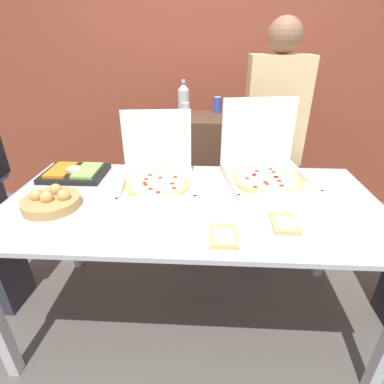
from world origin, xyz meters
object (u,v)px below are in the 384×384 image
at_px(pizza_box_far_left, 157,174).
at_px(paper_plate_front_right, 284,224).
at_px(paper_plate_front_center, 224,237).
at_px(soda_bottle, 184,99).
at_px(soda_can_silver, 185,111).
at_px(person_guest_plaid, 270,149).
at_px(veggie_tray, 75,173).
at_px(pizza_box_near_right, 264,168).
at_px(bread_basket, 51,201).
at_px(soda_can_colored, 217,105).

relative_size(pizza_box_far_left, paper_plate_front_right, 2.20).
distance_m(paper_plate_front_right, paper_plate_front_center, 0.31).
bearing_deg(paper_plate_front_right, soda_bottle, 114.79).
relative_size(soda_can_silver, person_guest_plaid, 0.07).
bearing_deg(pizza_box_far_left, veggie_tray, 161.06).
bearing_deg(pizza_box_near_right, bread_basket, -170.54).
bearing_deg(pizza_box_near_right, paper_plate_front_center, -122.45).
height_order(paper_plate_front_center, soda_can_colored, soda_can_colored).
height_order(veggie_tray, soda_can_colored, soda_can_colored).
relative_size(bread_basket, soda_bottle, 0.99).
relative_size(paper_plate_front_right, soda_can_colored, 1.75).
bearing_deg(veggie_tray, paper_plate_front_center, -34.47).
bearing_deg(soda_can_colored, veggie_tray, -138.11).
height_order(pizza_box_near_right, paper_plate_front_center, pizza_box_near_right).
relative_size(paper_plate_front_center, soda_bottle, 0.85).
relative_size(pizza_box_near_right, paper_plate_front_right, 2.56).
bearing_deg(paper_plate_front_right, soda_can_silver, 116.27).
height_order(bread_basket, soda_can_silver, soda_can_silver).
height_order(paper_plate_front_center, soda_bottle, soda_bottle).
bearing_deg(person_guest_plaid, paper_plate_front_center, 69.83).
bearing_deg(pizza_box_far_left, paper_plate_front_right, -38.41).
height_order(soda_can_silver, person_guest_plaid, person_guest_plaid).
distance_m(paper_plate_front_center, veggie_tray, 1.11).
bearing_deg(veggie_tray, paper_plate_front_right, -23.20).
height_order(paper_plate_front_right, bread_basket, bread_basket).
bearing_deg(pizza_box_far_left, person_guest_plaid, 28.06).
xyz_separation_m(pizza_box_near_right, soda_bottle, (-0.54, 0.70, 0.28)).
height_order(soda_bottle, person_guest_plaid, person_guest_plaid).
bearing_deg(soda_can_colored, pizza_box_far_left, -111.16).
bearing_deg(paper_plate_front_right, paper_plate_front_center, -158.18).
bearing_deg(paper_plate_front_right, person_guest_plaid, 84.09).
height_order(pizza_box_near_right, veggie_tray, pizza_box_near_right).
relative_size(paper_plate_front_right, person_guest_plaid, 0.12).
bearing_deg(bread_basket, pizza_box_far_left, 28.27).
relative_size(soda_bottle, soda_can_colored, 2.34).
bearing_deg(person_guest_plaid, bread_basket, 32.40).
bearing_deg(veggie_tray, soda_can_colored, 41.89).
xyz_separation_m(pizza_box_near_right, veggie_tray, (-1.19, 0.00, -0.06)).
height_order(pizza_box_far_left, veggie_tray, pizza_box_far_left).
distance_m(bread_basket, soda_can_colored, 1.52).
height_order(pizza_box_far_left, paper_plate_front_center, pizza_box_far_left).
bearing_deg(paper_plate_front_right, veggie_tray, 156.80).
xyz_separation_m(pizza_box_near_right, person_guest_plaid, (0.11, 0.41, -0.02)).
bearing_deg(soda_can_silver, veggie_tray, -139.25).
height_order(pizza_box_near_right, person_guest_plaid, person_guest_plaid).
bearing_deg(person_guest_plaid, pizza_box_far_left, 35.03).
height_order(bread_basket, person_guest_plaid, person_guest_plaid).
bearing_deg(pizza_box_near_right, soda_can_silver, 122.83).
xyz_separation_m(paper_plate_front_right, soda_bottle, (-0.56, 1.21, 0.35)).
xyz_separation_m(pizza_box_far_left, veggie_tray, (-0.55, 0.12, -0.05)).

